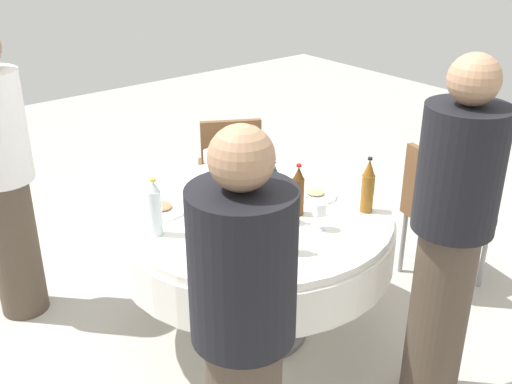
{
  "coord_description": "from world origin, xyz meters",
  "views": [
    {
      "loc": [
        -2.15,
        1.73,
        2.13
      ],
      "look_at": [
        0.0,
        0.0,
        0.84
      ],
      "focal_mm": 43.03,
      "sensor_mm": 36.0,
      "label": 1
    }
  ],
  "objects_px": {
    "wine_glass_front": "(320,210)",
    "person_near": "(243,345)",
    "plate_south": "(315,194)",
    "plate_rear": "(162,208)",
    "chair_far": "(230,165)",
    "bottle_clear_far": "(237,162)",
    "bottle_brown_west": "(298,191)",
    "bottle_dark_green_front": "(274,194)",
    "bottle_dark_green_mid": "(283,227)",
    "person_outer": "(450,239)",
    "chair_left": "(438,207)",
    "bottle_dark_green_outer": "(254,189)",
    "wine_glass_west": "(209,157)",
    "bottle_amber_near": "(368,187)",
    "person_mid": "(1,174)",
    "bottle_clear_left": "(155,209)",
    "dining_table": "(256,236)"
  },
  "relations": [
    {
      "from": "dining_table",
      "to": "bottle_dark_green_mid",
      "type": "xyz_separation_m",
      "value": [
        -0.39,
        0.16,
        0.27
      ]
    },
    {
      "from": "person_near",
      "to": "chair_left",
      "type": "relative_size",
      "value": 1.82
    },
    {
      "from": "bottle_brown_west",
      "to": "bottle_dark_green_front",
      "type": "xyz_separation_m",
      "value": [
        0.01,
        0.15,
        0.02
      ]
    },
    {
      "from": "plate_rear",
      "to": "person_outer",
      "type": "height_order",
      "value": "person_outer"
    },
    {
      "from": "bottle_dark_green_outer",
      "to": "bottle_brown_west",
      "type": "bearing_deg",
      "value": -131.0
    },
    {
      "from": "bottle_clear_far",
      "to": "wine_glass_front",
      "type": "height_order",
      "value": "bottle_clear_far"
    },
    {
      "from": "wine_glass_front",
      "to": "person_near",
      "type": "relative_size",
      "value": 0.09
    },
    {
      "from": "wine_glass_front",
      "to": "chair_far",
      "type": "distance_m",
      "value": 1.45
    },
    {
      "from": "bottle_amber_near",
      "to": "bottle_brown_west",
      "type": "height_order",
      "value": "bottle_amber_near"
    },
    {
      "from": "plate_rear",
      "to": "chair_far",
      "type": "xyz_separation_m",
      "value": [
        0.7,
        -0.94,
        -0.23
      ]
    },
    {
      "from": "bottle_dark_green_mid",
      "to": "person_outer",
      "type": "xyz_separation_m",
      "value": [
        -0.51,
        -0.48,
        -0.0
      ]
    },
    {
      "from": "bottle_dark_green_mid",
      "to": "person_mid",
      "type": "relative_size",
      "value": 0.16
    },
    {
      "from": "plate_south",
      "to": "chair_far",
      "type": "bearing_deg",
      "value": -11.99
    },
    {
      "from": "plate_rear",
      "to": "person_outer",
      "type": "xyz_separation_m",
      "value": [
        -1.2,
        -0.69,
        0.11
      ]
    },
    {
      "from": "bottle_clear_left",
      "to": "plate_south",
      "type": "bearing_deg",
      "value": -100.96
    },
    {
      "from": "chair_far",
      "to": "wine_glass_west",
      "type": "bearing_deg",
      "value": -106.68
    },
    {
      "from": "bottle_dark_green_front",
      "to": "plate_rear",
      "type": "xyz_separation_m",
      "value": [
        0.44,
        0.36,
        -0.14
      ]
    },
    {
      "from": "plate_south",
      "to": "person_mid",
      "type": "height_order",
      "value": "person_mid"
    },
    {
      "from": "bottle_clear_far",
      "to": "bottle_dark_green_mid",
      "type": "bearing_deg",
      "value": 158.1
    },
    {
      "from": "bottle_clear_left",
      "to": "chair_left",
      "type": "bearing_deg",
      "value": -103.5
    },
    {
      "from": "bottle_clear_far",
      "to": "wine_glass_west",
      "type": "height_order",
      "value": "bottle_clear_far"
    },
    {
      "from": "plate_rear",
      "to": "chair_left",
      "type": "height_order",
      "value": "chair_left"
    },
    {
      "from": "bottle_dark_green_mid",
      "to": "plate_rear",
      "type": "bearing_deg",
      "value": 16.56
    },
    {
      "from": "bottle_dark_green_front",
      "to": "person_mid",
      "type": "bearing_deg",
      "value": 38.3
    },
    {
      "from": "bottle_dark_green_mid",
      "to": "plate_south",
      "type": "height_order",
      "value": "bottle_dark_green_mid"
    },
    {
      "from": "bottle_clear_left",
      "to": "bottle_brown_west",
      "type": "bearing_deg",
      "value": -111.67
    },
    {
      "from": "bottle_dark_green_front",
      "to": "bottle_clear_left",
      "type": "bearing_deg",
      "value": 63.76
    },
    {
      "from": "wine_glass_front",
      "to": "person_near",
      "type": "height_order",
      "value": "person_near"
    },
    {
      "from": "wine_glass_front",
      "to": "bottle_clear_far",
      "type": "bearing_deg",
      "value": -0.74
    },
    {
      "from": "person_near",
      "to": "chair_left",
      "type": "bearing_deg",
      "value": -122.33
    },
    {
      "from": "bottle_dark_green_front",
      "to": "bottle_clear_left",
      "type": "distance_m",
      "value": 0.56
    },
    {
      "from": "person_near",
      "to": "bottle_brown_west",
      "type": "bearing_deg",
      "value": -100.5
    },
    {
      "from": "wine_glass_front",
      "to": "plate_south",
      "type": "bearing_deg",
      "value": -41.04
    },
    {
      "from": "bottle_brown_west",
      "to": "bottle_dark_green_outer",
      "type": "bearing_deg",
      "value": 49.0
    },
    {
      "from": "bottle_clear_left",
      "to": "person_outer",
      "type": "bearing_deg",
      "value": -140.45
    },
    {
      "from": "chair_left",
      "to": "bottle_dark_green_outer",
      "type": "bearing_deg",
      "value": -88.99
    },
    {
      "from": "person_near",
      "to": "person_outer",
      "type": "bearing_deg",
      "value": -141.02
    },
    {
      "from": "bottle_brown_west",
      "to": "person_near",
      "type": "height_order",
      "value": "person_near"
    },
    {
      "from": "plate_rear",
      "to": "dining_table",
      "type": "bearing_deg",
      "value": -128.91
    },
    {
      "from": "bottle_dark_green_front",
      "to": "bottle_clear_far",
      "type": "height_order",
      "value": "bottle_dark_green_front"
    },
    {
      "from": "plate_rear",
      "to": "plate_south",
      "type": "height_order",
      "value": "same"
    },
    {
      "from": "plate_rear",
      "to": "person_mid",
      "type": "height_order",
      "value": "person_mid"
    },
    {
      "from": "bottle_dark_green_outer",
      "to": "wine_glass_front",
      "type": "height_order",
      "value": "bottle_dark_green_outer"
    },
    {
      "from": "bottle_dark_green_mid",
      "to": "person_mid",
      "type": "xyz_separation_m",
      "value": [
        1.4,
        0.75,
        -0.01
      ]
    },
    {
      "from": "plate_south",
      "to": "person_outer",
      "type": "xyz_separation_m",
      "value": [
        -0.84,
        0.03,
        0.11
      ]
    },
    {
      "from": "bottle_brown_west",
      "to": "wine_glass_west",
      "type": "xyz_separation_m",
      "value": [
        0.71,
        0.04,
        -0.03
      ]
    },
    {
      "from": "dining_table",
      "to": "plate_rear",
      "type": "bearing_deg",
      "value": 51.09
    },
    {
      "from": "bottle_dark_green_outer",
      "to": "bottle_dark_green_mid",
      "type": "bearing_deg",
      "value": 159.77
    },
    {
      "from": "bottle_dark_green_front",
      "to": "bottle_clear_far",
      "type": "xyz_separation_m",
      "value": [
        0.45,
        -0.13,
        -0.01
      ]
    },
    {
      "from": "plate_rear",
      "to": "bottle_clear_far",
      "type": "bearing_deg",
      "value": -88.95
    }
  ]
}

